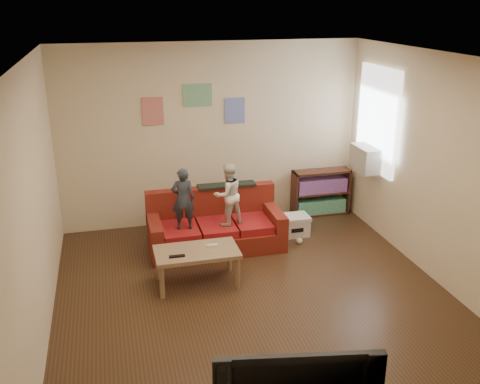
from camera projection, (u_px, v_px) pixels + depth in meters
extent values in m
cube|color=#432B19|center=(257.00, 302.00, 6.10)|extent=(4.50, 5.00, 0.01)
cube|color=white|center=(260.00, 59.00, 5.18)|extent=(4.50, 5.00, 0.01)
cube|color=beige|center=(212.00, 135.00, 7.92)|extent=(4.50, 0.01, 2.70)
cube|color=beige|center=(369.00, 321.00, 3.36)|extent=(4.50, 0.01, 2.70)
cube|color=beige|center=(33.00, 210.00, 5.12)|extent=(0.01, 5.00, 2.70)
cube|color=beige|center=(446.00, 174.00, 6.16)|extent=(0.01, 5.00, 2.70)
cube|color=maroon|center=(216.00, 238.00, 7.38)|extent=(1.82, 0.82, 0.27)
cube|color=maroon|center=(211.00, 204.00, 7.54)|extent=(1.82, 0.16, 0.50)
cube|color=maroon|center=(155.00, 228.00, 7.10)|extent=(0.16, 0.82, 0.23)
cube|color=maroon|center=(274.00, 216.00, 7.48)|extent=(0.16, 0.82, 0.23)
cube|color=maroon|center=(180.00, 231.00, 7.14)|extent=(0.47, 0.62, 0.11)
cube|color=maroon|center=(217.00, 228.00, 7.25)|extent=(0.47, 0.62, 0.11)
cube|color=maroon|center=(252.00, 224.00, 7.37)|extent=(0.47, 0.62, 0.11)
cube|color=black|center=(226.00, 185.00, 7.51)|extent=(0.82, 0.20, 0.04)
imported|color=#282F3A|center=(183.00, 199.00, 6.95)|extent=(0.32, 0.23, 0.83)
imported|color=white|center=(228.00, 194.00, 7.09)|extent=(0.49, 0.43, 0.85)
cube|color=#9A7755|center=(197.00, 252.00, 6.34)|extent=(0.99, 0.55, 0.05)
cylinder|color=#9A7755|center=(162.00, 282.00, 6.11)|extent=(0.06, 0.06, 0.40)
cylinder|color=#9A7755|center=(238.00, 273.00, 6.32)|extent=(0.06, 0.06, 0.40)
cylinder|color=#9A7755|center=(158.00, 265.00, 6.52)|extent=(0.06, 0.06, 0.40)
cylinder|color=#9A7755|center=(229.00, 256.00, 6.73)|extent=(0.06, 0.06, 0.40)
cube|color=black|center=(177.00, 256.00, 6.16)|extent=(0.18, 0.05, 0.02)
cube|color=white|center=(212.00, 245.00, 6.42)|extent=(0.14, 0.04, 0.03)
cube|color=#4A261B|center=(294.00, 195.00, 8.36)|extent=(0.03, 0.27, 0.73)
cube|color=#4A261B|center=(346.00, 190.00, 8.57)|extent=(0.03, 0.27, 0.73)
cube|color=#4A261B|center=(319.00, 213.00, 8.59)|extent=(0.91, 0.27, 0.03)
cube|color=#4A261B|center=(322.00, 171.00, 8.35)|extent=(0.91, 0.27, 0.03)
cube|color=#4A261B|center=(321.00, 192.00, 8.47)|extent=(0.86, 0.27, 0.02)
cube|color=#3F8C70|center=(320.00, 206.00, 8.54)|extent=(0.80, 0.23, 0.22)
cube|color=#6F3F8C|center=(321.00, 185.00, 8.42)|extent=(0.80, 0.23, 0.22)
cube|color=white|center=(377.00, 120.00, 7.56)|extent=(0.04, 1.08, 1.48)
cube|color=#B7B2A3|center=(366.00, 158.00, 7.72)|extent=(0.28, 0.55, 0.35)
cube|color=#D87266|center=(153.00, 111.00, 7.57)|extent=(0.30, 0.01, 0.40)
cube|color=#72B27F|center=(198.00, 95.00, 7.65)|extent=(0.42, 0.01, 0.32)
cube|color=#727FCC|center=(235.00, 111.00, 7.86)|extent=(0.30, 0.01, 0.38)
cube|color=white|center=(294.00, 227.00, 7.79)|extent=(0.41, 0.31, 0.24)
cube|color=white|center=(294.00, 217.00, 7.74)|extent=(0.43, 0.33, 0.05)
cube|color=black|center=(297.00, 230.00, 7.64)|extent=(0.18, 0.00, 0.06)
sphere|color=beige|center=(299.00, 241.00, 7.52)|extent=(0.10, 0.10, 0.09)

